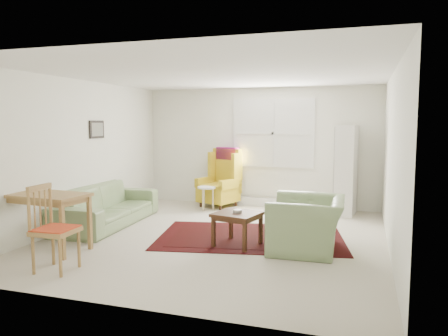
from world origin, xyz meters
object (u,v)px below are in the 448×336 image
(desk_chair, at_px, (56,228))
(coffee_table, at_px, (237,229))
(armchair, at_px, (307,219))
(wingback_chair, at_px, (218,177))
(desk, at_px, (44,222))
(sofa, at_px, (108,198))
(cabinet, at_px, (346,170))
(stool, at_px, (207,198))

(desk_chair, bearing_deg, coffee_table, -48.87)
(armchair, xyz_separation_m, desk_chair, (-2.75, -1.78, 0.07))
(desk_chair, bearing_deg, wingback_chair, -9.86)
(desk, bearing_deg, coffee_table, 21.93)
(sofa, height_order, cabinet, cabinet)
(stool, height_order, cabinet, cabinet)
(coffee_table, bearing_deg, desk_chair, -136.23)
(coffee_table, bearing_deg, wingback_chair, 113.91)
(cabinet, height_order, desk_chair, cabinet)
(coffee_table, distance_m, desk_chair, 2.47)
(armchair, relative_size, wingback_chair, 0.92)
(wingback_chair, height_order, desk, wingback_chair)
(sofa, distance_m, armchair, 3.54)
(cabinet, distance_m, desk, 5.44)
(coffee_table, bearing_deg, armchair, 5.07)
(sofa, bearing_deg, cabinet, -64.83)
(coffee_table, height_order, cabinet, cabinet)
(sofa, relative_size, cabinet, 1.35)
(cabinet, xyz_separation_m, desk, (-3.92, -3.75, -0.46))
(armchair, bearing_deg, wingback_chair, -142.36)
(armchair, bearing_deg, coffee_table, -86.97)
(cabinet, bearing_deg, coffee_table, -110.99)
(coffee_table, relative_size, desk_chair, 0.58)
(coffee_table, distance_m, desk, 2.72)
(wingback_chair, height_order, stool, wingback_chair)
(cabinet, distance_m, desk_chair, 5.45)
(wingback_chair, distance_m, stool, 0.60)
(stool, height_order, desk, desk)
(stool, bearing_deg, wingback_chair, 78.32)
(cabinet, height_order, desk, cabinet)
(armchair, distance_m, stool, 3.17)
(sofa, height_order, wingback_chair, wingback_chair)
(armchair, distance_m, coffee_table, 1.01)
(sofa, bearing_deg, desk_chair, -165.30)
(armchair, xyz_separation_m, stool, (-2.29, 2.18, -0.20))
(coffee_table, height_order, desk_chair, desk_chair)
(sofa, relative_size, desk_chair, 2.25)
(stool, bearing_deg, cabinet, 9.68)
(stool, bearing_deg, armchair, -43.66)
(sofa, xyz_separation_m, wingback_chair, (1.31, 2.15, 0.15))
(wingback_chair, xyz_separation_m, cabinet, (2.60, 0.00, 0.24))
(wingback_chair, bearing_deg, armchair, -30.83)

